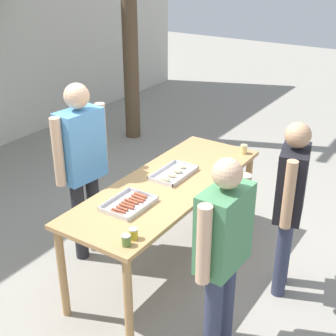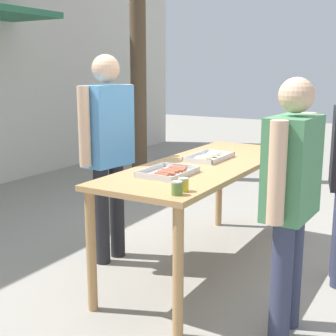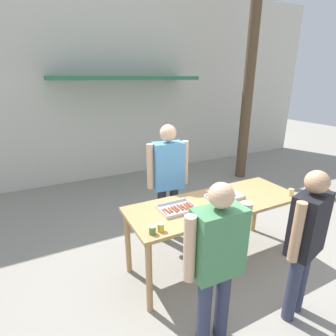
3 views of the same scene
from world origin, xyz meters
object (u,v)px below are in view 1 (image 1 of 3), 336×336
object	(u,v)px
condiment_jar_ketchup	(133,234)
food_tray_buns	(173,174)
food_tray_sausages	(129,204)
person_server_behind_table	(82,158)
person_customer_holding_hotdog	(223,244)
person_customer_with_cup	(290,196)
condiment_jar_mustard	(126,240)
beer_cup	(244,149)

from	to	relation	value
condiment_jar_ketchup	food_tray_buns	bearing A→B (deg)	17.14
food_tray_sausages	person_server_behind_table	xyz separation A→B (m)	(0.26, 0.75, 0.15)
condiment_jar_ketchup	person_customer_holding_hotdog	bearing A→B (deg)	-68.83
food_tray_buns	condiment_jar_ketchup	bearing A→B (deg)	-162.86
person_customer_holding_hotdog	person_customer_with_cup	bearing A→B (deg)	172.81
condiment_jar_mustard	person_server_behind_table	distance (m)	1.31
beer_cup	condiment_jar_mustard	bearing A→B (deg)	-179.96
condiment_jar_mustard	person_customer_with_cup	bearing A→B (deg)	-31.02
food_tray_buns	condiment_jar_ketchup	size ratio (longest dim) A/B	5.45
beer_cup	person_server_behind_table	world-z (taller)	person_server_behind_table
condiment_jar_mustard	person_server_behind_table	world-z (taller)	person_server_behind_table
condiment_jar_mustard	person_customer_holding_hotdog	xyz separation A→B (m)	(0.34, -0.61, 0.00)
food_tray_sausages	food_tray_buns	size ratio (longest dim) A/B	0.90
condiment_jar_ketchup	beer_cup	xyz separation A→B (m)	(1.91, -0.01, 0.01)
food_tray_sausages	beer_cup	xyz separation A→B (m)	(1.54, -0.33, 0.03)
food_tray_buns	condiment_jar_ketchup	world-z (taller)	condiment_jar_ketchup
person_customer_holding_hotdog	person_customer_with_cup	distance (m)	0.95
food_tray_sausages	beer_cup	world-z (taller)	beer_cup
beer_cup	food_tray_buns	bearing A→B (deg)	158.54
condiment_jar_mustard	food_tray_buns	bearing A→B (deg)	16.15
condiment_jar_ketchup	person_customer_holding_hotdog	xyz separation A→B (m)	(0.24, -0.62, 0.00)
food_tray_buns	person_customer_holding_hotdog	size ratio (longest dim) A/B	0.29
person_customer_holding_hotdog	person_customer_with_cup	size ratio (longest dim) A/B	1.00
person_customer_with_cup	food_tray_buns	bearing A→B (deg)	-97.45
beer_cup	person_server_behind_table	xyz separation A→B (m)	(-1.28, 1.09, 0.11)
beer_cup	person_customer_holding_hotdog	size ratio (longest dim) A/B	0.06
condiment_jar_mustard	condiment_jar_ketchup	distance (m)	0.10
person_server_behind_table	person_customer_with_cup	size ratio (longest dim) A/B	1.10
food_tray_buns	person_customer_holding_hotdog	bearing A→B (deg)	-130.85
condiment_jar_mustard	person_server_behind_table	bearing A→B (deg)	56.34
food_tray_sausages	beer_cup	bearing A→B (deg)	-12.27
food_tray_sausages	condiment_jar_mustard	size ratio (longest dim) A/B	4.92
food_tray_sausages	condiment_jar_ketchup	world-z (taller)	condiment_jar_ketchup
condiment_jar_mustard	beer_cup	xyz separation A→B (m)	(2.01, 0.00, 0.01)
food_tray_sausages	condiment_jar_ketchup	size ratio (longest dim) A/B	4.92
condiment_jar_ketchup	person_customer_holding_hotdog	distance (m)	0.67
food_tray_buns	person_customer_holding_hotdog	xyz separation A→B (m)	(-0.82, -0.95, 0.03)
food_tray_sausages	condiment_jar_mustard	bearing A→B (deg)	-144.43
person_customer_holding_hotdog	condiment_jar_mustard	bearing A→B (deg)	-59.00
condiment_jar_mustard	beer_cup	size ratio (longest dim) A/B	0.89
beer_cup	person_customer_holding_hotdog	bearing A→B (deg)	-159.79
beer_cup	person_customer_with_cup	size ratio (longest dim) A/B	0.06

